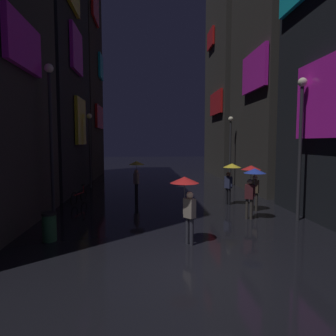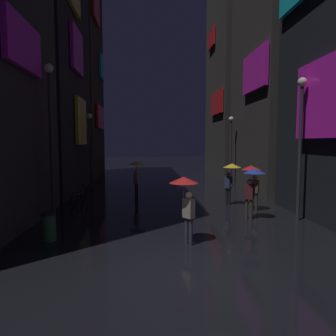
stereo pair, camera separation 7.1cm
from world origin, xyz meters
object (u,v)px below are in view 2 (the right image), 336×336
object	(u,v)px
pedestrian_foreground_right_red	(185,191)
streetlamp_right_far	(231,142)
streetlamp_left_far	(90,141)
pedestrian_far_right_red	(252,175)
pedestrian_near_crossing_yellow	(231,172)
pedestrian_midstreet_left_blue	(253,179)
pedestrian_midstreet_centre_yellow	(137,169)
trash_bin	(49,227)
bicycle_parked_at_storefront	(79,197)
streetlamp_left_near	(51,125)
streetlamp_right_near	(301,133)

from	to	relation	value
pedestrian_foreground_right_red	streetlamp_right_far	bearing A→B (deg)	68.01
streetlamp_right_far	streetlamp_left_far	bearing A→B (deg)	-179.40
pedestrian_far_right_red	pedestrian_near_crossing_yellow	distance (m)	1.51
pedestrian_midstreet_left_blue	streetlamp_right_far	size ratio (longest dim) A/B	0.42
pedestrian_near_crossing_yellow	streetlamp_right_far	world-z (taller)	streetlamp_right_far
pedestrian_midstreet_centre_yellow	trash_bin	size ratio (longest dim) A/B	2.28
pedestrian_foreground_right_red	streetlamp_right_far	xyz separation A→B (m)	(4.95, 12.25, 1.52)
pedestrian_far_right_red	pedestrian_near_crossing_yellow	world-z (taller)	same
pedestrian_far_right_red	bicycle_parked_at_storefront	distance (m)	8.70
pedestrian_near_crossing_yellow	streetlamp_left_far	xyz separation A→B (m)	(-8.13, 6.48, 1.59)
pedestrian_foreground_right_red	pedestrian_near_crossing_yellow	world-z (taller)	same
streetlamp_right_far	streetlamp_left_near	bearing A→B (deg)	-138.67
pedestrian_midstreet_centre_yellow	streetlamp_left_far	bearing A→B (deg)	127.61
pedestrian_far_right_red	trash_bin	size ratio (longest dim) A/B	2.28
pedestrian_near_crossing_yellow	streetlamp_right_near	xyz separation A→B (m)	(1.87, -3.20, 1.89)
pedestrian_far_right_red	streetlamp_left_far	distance (m)	11.86
streetlamp_left_near	pedestrian_near_crossing_yellow	bearing A→B (deg)	15.25
streetlamp_right_near	streetlamp_left_near	distance (m)	10.05
pedestrian_near_crossing_yellow	streetlamp_right_far	xyz separation A→B (m)	(1.87, 6.58, 1.52)
streetlamp_right_near	streetlamp_left_near	size ratio (longest dim) A/B	0.91
streetlamp_right_near	streetlamp_right_far	xyz separation A→B (m)	(0.00, 9.78, -0.37)
pedestrian_near_crossing_yellow	trash_bin	distance (m)	9.06
pedestrian_foreground_right_red	trash_bin	xyz separation A→B (m)	(-4.35, 0.62, -1.20)
pedestrian_far_right_red	bicycle_parked_at_storefront	world-z (taller)	pedestrian_far_right_red
bicycle_parked_at_storefront	streetlamp_right_far	size ratio (longest dim) A/B	0.35
streetlamp_left_far	streetlamp_right_far	size ratio (longest dim) A/B	1.03
pedestrian_midstreet_centre_yellow	streetlamp_right_near	xyz separation A→B (m)	(6.68, -5.37, 1.89)
pedestrian_foreground_right_red	trash_bin	bearing A→B (deg)	171.83
pedestrian_foreground_right_red	pedestrian_midstreet_centre_yellow	size ratio (longest dim) A/B	1.00
streetlamp_left_far	streetlamp_right_far	xyz separation A→B (m)	(10.00, 0.10, -0.07)
pedestrian_far_right_red	pedestrian_midstreet_left_blue	distance (m)	1.61
pedestrian_far_right_red	streetlamp_right_near	distance (m)	2.91
pedestrian_foreground_right_red	streetlamp_right_near	bearing A→B (deg)	26.52
pedestrian_far_right_red	pedestrian_near_crossing_yellow	xyz separation A→B (m)	(-0.61, 1.38, 0.00)
streetlamp_right_far	streetlamp_left_near	size ratio (longest dim) A/B	0.80
pedestrian_near_crossing_yellow	pedestrian_foreground_right_red	bearing A→B (deg)	-118.45
pedestrian_near_crossing_yellow	streetlamp_left_far	distance (m)	10.51
pedestrian_midstreet_left_blue	streetlamp_left_near	size ratio (longest dim) A/B	0.34
pedestrian_far_right_red	streetlamp_right_far	world-z (taller)	streetlamp_right_far
pedestrian_midstreet_left_blue	streetlamp_left_far	world-z (taller)	streetlamp_left_far
pedestrian_midstreet_left_blue	bicycle_parked_at_storefront	distance (m)	8.71
streetlamp_right_near	streetlamp_left_far	distance (m)	13.92
streetlamp_right_far	pedestrian_near_crossing_yellow	bearing A→B (deg)	-105.90
streetlamp_right_far	trash_bin	xyz separation A→B (m)	(-9.30, -11.62, -2.72)
pedestrian_near_crossing_yellow	bicycle_parked_at_storefront	xyz separation A→B (m)	(-7.72, 0.77, -1.28)
pedestrian_near_crossing_yellow	pedestrian_midstreet_left_blue	bearing A→B (deg)	-88.42
pedestrian_near_crossing_yellow	streetlamp_left_far	bearing A→B (deg)	141.44
pedestrian_midstreet_left_blue	streetlamp_right_far	world-z (taller)	streetlamp_right_far
bicycle_parked_at_storefront	streetlamp_right_far	xyz separation A→B (m)	(9.60, 5.81, 2.80)
pedestrian_midstreet_left_blue	pedestrian_foreground_right_red	bearing A→B (deg)	-138.61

